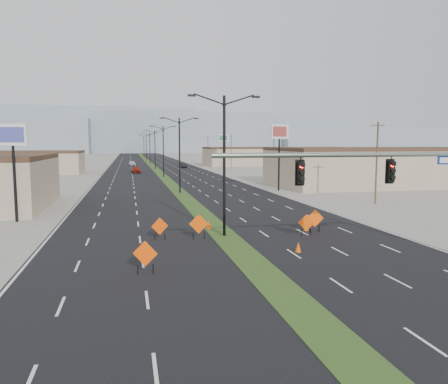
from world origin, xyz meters
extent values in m
plane|color=gray|center=(0.00, 0.00, 0.00)|extent=(600.00, 600.00, 0.00)
cube|color=black|center=(0.00, 100.00, 0.00)|extent=(25.00, 400.00, 0.02)
cube|color=#274518|center=(0.00, 100.00, 0.00)|extent=(2.00, 400.00, 0.04)
cube|color=tan|center=(-32.00, 85.00, 2.25)|extent=(30.00, 14.00, 4.50)
cube|color=tan|center=(34.00, 45.00, 2.75)|extent=(36.00, 18.00, 5.50)
cube|color=tan|center=(38.00, 110.00, 2.50)|extent=(44.00, 16.00, 5.00)
cube|color=gray|center=(40.00, 300.00, 14.00)|extent=(220.00, 50.00, 28.00)
cube|color=gray|center=(180.00, 290.00, 9.00)|extent=(160.00, 50.00, 18.00)
cube|color=gray|center=(-30.00, 320.00, 16.00)|extent=(140.00, 50.00, 32.00)
cylinder|color=slate|center=(5.20, 2.00, 6.10)|extent=(16.00, 0.24, 0.24)
cube|color=black|center=(1.70, 2.00, 5.22)|extent=(0.50, 0.28, 1.30)
sphere|color=#FF0C05|center=(1.70, 1.84, 5.57)|extent=(0.22, 0.22, 0.22)
cube|color=black|center=(6.70, 2.00, 5.22)|extent=(0.50, 0.28, 1.30)
sphere|color=#FF0C05|center=(6.70, 1.84, 5.57)|extent=(0.22, 0.22, 0.22)
cylinder|color=black|center=(0.00, 12.00, 5.00)|extent=(0.20, 0.20, 10.00)
cube|color=black|center=(-2.30, 12.00, 9.95)|extent=(0.55, 0.24, 0.14)
cube|color=black|center=(2.30, 12.00, 9.95)|extent=(0.55, 0.24, 0.14)
cylinder|color=black|center=(0.00, 40.00, 5.00)|extent=(0.20, 0.20, 10.00)
cube|color=black|center=(-2.30, 40.00, 9.95)|extent=(0.55, 0.24, 0.14)
cube|color=black|center=(2.30, 40.00, 9.95)|extent=(0.55, 0.24, 0.14)
cylinder|color=black|center=(0.00, 68.00, 5.00)|extent=(0.20, 0.20, 10.00)
cube|color=black|center=(-2.30, 68.00, 9.95)|extent=(0.55, 0.24, 0.14)
cube|color=black|center=(2.30, 68.00, 9.95)|extent=(0.55, 0.24, 0.14)
cylinder|color=black|center=(0.00, 96.00, 5.00)|extent=(0.20, 0.20, 10.00)
cube|color=black|center=(-2.30, 96.00, 9.95)|extent=(0.55, 0.24, 0.14)
cube|color=black|center=(2.30, 96.00, 9.95)|extent=(0.55, 0.24, 0.14)
cylinder|color=black|center=(0.00, 124.00, 5.00)|extent=(0.20, 0.20, 10.00)
cube|color=black|center=(-2.30, 124.00, 9.95)|extent=(0.55, 0.24, 0.14)
cube|color=black|center=(2.30, 124.00, 9.95)|extent=(0.55, 0.24, 0.14)
cylinder|color=black|center=(0.00, 152.00, 5.00)|extent=(0.20, 0.20, 10.00)
cube|color=black|center=(-2.30, 152.00, 9.95)|extent=(0.55, 0.24, 0.14)
cube|color=black|center=(2.30, 152.00, 9.95)|extent=(0.55, 0.24, 0.14)
cylinder|color=black|center=(0.00, 180.00, 5.00)|extent=(0.20, 0.20, 10.00)
cube|color=black|center=(-2.30, 180.00, 9.95)|extent=(0.55, 0.24, 0.14)
cube|color=black|center=(2.30, 180.00, 9.95)|extent=(0.55, 0.24, 0.14)
cylinder|color=#4C3823|center=(20.00, 25.00, 4.50)|extent=(0.20, 0.20, 9.00)
cube|color=#4C3823|center=(20.00, 25.00, 8.60)|extent=(1.60, 0.10, 0.10)
cylinder|color=#4C3823|center=(20.00, 60.00, 4.50)|extent=(0.20, 0.20, 9.00)
cube|color=#4C3823|center=(20.00, 60.00, 8.60)|extent=(1.60, 0.10, 0.10)
cylinder|color=#4C3823|center=(20.00, 95.00, 4.50)|extent=(0.20, 0.20, 9.00)
cube|color=#4C3823|center=(20.00, 95.00, 8.60)|extent=(1.60, 0.10, 0.10)
cylinder|color=#4C3823|center=(20.00, 130.00, 4.50)|extent=(0.20, 0.20, 9.00)
cube|color=#4C3823|center=(20.00, 130.00, 8.60)|extent=(1.60, 0.10, 0.10)
imported|color=maroon|center=(-5.13, 81.71, 0.75)|extent=(2.24, 4.59, 1.51)
imported|color=black|center=(7.85, 100.69, 0.68)|extent=(1.86, 4.24, 1.35)
imported|color=silver|center=(-5.72, 114.80, 0.65)|extent=(2.27, 4.63, 1.30)
cube|color=#FF4B05|center=(-5.92, 3.74, 1.09)|extent=(1.24, 0.51, 1.32)
cylinder|color=black|center=(-6.31, 3.74, 0.27)|extent=(0.05, 0.05, 0.55)
cylinder|color=black|center=(-5.54, 3.74, 0.27)|extent=(0.05, 0.05, 0.55)
cube|color=#E94C04|center=(-2.00, 11.13, 1.12)|extent=(1.33, 0.28, 1.35)
cylinder|color=black|center=(-2.39, 11.13, 0.28)|extent=(0.05, 0.05, 0.56)
cylinder|color=black|center=(-1.61, 11.13, 0.28)|extent=(0.05, 0.05, 0.56)
cube|color=#EA4504|center=(-4.65, 11.53, 1.00)|extent=(1.17, 0.34, 1.20)
cylinder|color=black|center=(-5.00, 11.53, 0.25)|extent=(0.05, 0.05, 0.50)
cylinder|color=black|center=(-4.30, 11.53, 0.25)|extent=(0.05, 0.05, 0.50)
cube|color=#E94B04|center=(5.73, 10.56, 1.01)|extent=(1.21, 0.20, 1.21)
cylinder|color=black|center=(5.37, 10.56, 0.25)|extent=(0.05, 0.05, 0.51)
cylinder|color=black|center=(6.08, 10.56, 0.25)|extent=(0.05, 0.05, 0.51)
cube|color=#FD5405|center=(6.89, 11.69, 1.10)|extent=(1.31, 0.18, 1.32)
cylinder|color=black|center=(6.51, 11.69, 0.27)|extent=(0.05, 0.05, 0.55)
cylinder|color=black|center=(7.28, 11.69, 0.27)|extent=(0.05, 0.05, 0.55)
cube|color=orange|center=(6.96, 12.02, 0.97)|extent=(1.14, 0.35, 1.17)
cylinder|color=black|center=(6.62, 12.02, 0.24)|extent=(0.05, 0.05, 0.49)
cylinder|color=black|center=(7.30, 12.02, 0.24)|extent=(0.05, 0.05, 0.49)
cone|color=#D55D04|center=(-4.54, 13.90, 0.27)|extent=(0.41, 0.41, 0.55)
cone|color=#E64E04|center=(3.44, 6.39, 0.32)|extent=(0.41, 0.41, 0.63)
cone|color=orange|center=(6.55, 12.49, 0.32)|extent=(0.48, 0.48, 0.64)
cone|color=#FF4005|center=(-0.64, 14.73, 0.34)|extent=(0.49, 0.49, 0.68)
cylinder|color=black|center=(-16.12, 21.39, 3.42)|extent=(0.24, 0.24, 6.85)
cube|color=white|center=(-16.12, 21.39, 7.39)|extent=(2.68, 1.19, 1.80)
cube|color=#4349A2|center=(-16.12, 21.19, 7.39)|extent=(2.07, 0.73, 1.26)
cylinder|color=black|center=(14.00, 40.04, 3.85)|extent=(0.24, 0.24, 7.69)
cube|color=white|center=(14.00, 40.04, 8.30)|extent=(2.97, 1.39, 2.02)
cube|color=#9E3934|center=(14.00, 39.84, 8.30)|extent=(2.29, 0.90, 1.42)
cylinder|color=black|center=(17.48, 93.42, 3.71)|extent=(0.24, 0.24, 7.42)
cube|color=white|center=(17.48, 93.42, 8.01)|extent=(2.93, 1.00, 1.95)
cube|color=#317B4B|center=(17.48, 93.22, 8.01)|extent=(2.29, 0.58, 1.37)
camera|label=1|loc=(-6.61, -18.31, 6.69)|focal=35.00mm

